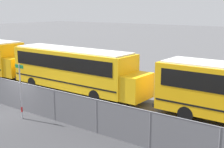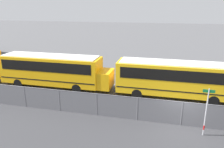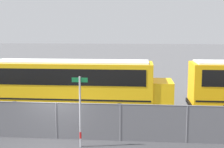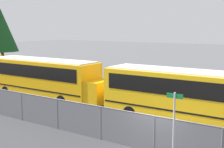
% 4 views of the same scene
% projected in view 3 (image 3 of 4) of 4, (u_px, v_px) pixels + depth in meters
% --- Properties ---
extents(ground_plane, '(200.00, 200.00, 0.00)m').
position_uv_depth(ground_plane, '(57.00, 139.00, 15.00)').
color(ground_plane, '#4C4C4F').
extents(fence, '(73.67, 0.07, 1.80)m').
position_uv_depth(fence, '(56.00, 120.00, 14.87)').
color(fence, '#9EA0A5').
rests_on(fence, ground_plane).
extents(school_bus_2, '(11.62, 2.52, 3.29)m').
position_uv_depth(school_bus_2, '(75.00, 82.00, 19.67)').
color(school_bus_2, yellow).
rests_on(school_bus_2, ground_plane).
extents(street_sign, '(0.70, 0.09, 3.19)m').
position_uv_depth(street_sign, '(80.00, 110.00, 13.74)').
color(street_sign, '#B7B7BC').
rests_on(street_sign, ground_plane).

